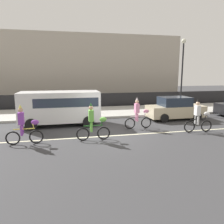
{
  "coord_description": "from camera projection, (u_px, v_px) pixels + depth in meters",
  "views": [
    {
      "loc": [
        -2.22,
        -11.62,
        3.36
      ],
      "look_at": [
        0.62,
        1.2,
        1.0
      ],
      "focal_mm": 35.0,
      "sensor_mm": 36.0,
      "label": 1
    }
  ],
  "objects": [
    {
      "name": "sidewalk_curb",
      "position": [
        91.0,
        112.0,
        18.46
      ],
      "size": [
        60.0,
        5.0,
        0.15
      ],
      "primitive_type": "cube",
      "color": "#ADAAA3",
      "rests_on": "ground"
    },
    {
      "name": "parked_van_white",
      "position": [
        61.0,
        106.0,
        14.08
      ],
      "size": [
        5.0,
        2.22,
        2.18
      ],
      "color": "white",
      "rests_on": "ground"
    },
    {
      "name": "road_centre_line",
      "position": [
        108.0,
        136.0,
        11.75
      ],
      "size": [
        36.0,
        0.14,
        0.01
      ],
      "primitive_type": "cube",
      "color": "beige",
      "rests_on": "ground"
    },
    {
      "name": "building_backdrop",
      "position": [
        65.0,
        69.0,
        28.43
      ],
      "size": [
        28.0,
        8.0,
        7.84
      ],
      "primitive_type": "cube",
      "color": "#B2A899",
      "rests_on": "ground"
    },
    {
      "name": "parade_cyclist_lime",
      "position": [
        93.0,
        124.0,
        10.92
      ],
      "size": [
        1.72,
        0.5,
        1.92
      ],
      "color": "black",
      "rests_on": "ground"
    },
    {
      "name": "parade_cyclist_purple",
      "position": [
        24.0,
        127.0,
        10.27
      ],
      "size": [
        1.72,
        0.5,
        1.92
      ],
      "color": "black",
      "rests_on": "ground"
    },
    {
      "name": "parade_cyclist_zebra",
      "position": [
        199.0,
        118.0,
        12.45
      ],
      "size": [
        1.72,
        0.5,
        1.92
      ],
      "color": "black",
      "rests_on": "ground"
    },
    {
      "name": "street_lamp_post",
      "position": [
        182.0,
        65.0,
        17.5
      ],
      "size": [
        0.36,
        0.36,
        5.86
      ],
      "color": "black",
      "rests_on": "sidewalk_curb"
    },
    {
      "name": "fence_line",
      "position": [
        87.0,
        101.0,
        21.14
      ],
      "size": [
        40.0,
        0.08,
        1.4
      ],
      "primitive_type": "cube",
      "color": "black",
      "rests_on": "ground"
    },
    {
      "name": "parade_cyclist_pink",
      "position": [
        138.0,
        115.0,
        13.25
      ],
      "size": [
        1.72,
        0.5,
        1.92
      ],
      "color": "black",
      "rests_on": "ground"
    },
    {
      "name": "parked_car_beige",
      "position": [
        175.0,
        109.0,
        15.97
      ],
      "size": [
        4.1,
        1.92,
        1.64
      ],
      "color": "beige",
      "rests_on": "ground"
    },
    {
      "name": "ground_plane",
      "position": [
        106.0,
        134.0,
        12.23
      ],
      "size": [
        80.0,
        80.0,
        0.0
      ],
      "primitive_type": "plane",
      "color": "#38383A"
    }
  ]
}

